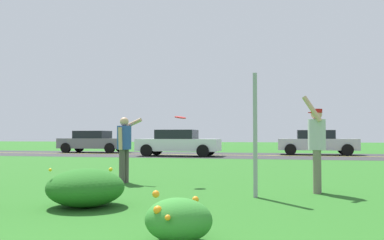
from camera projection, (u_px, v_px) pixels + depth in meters
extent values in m
plane|color=#26601E|center=(246.00, 173.00, 12.34)|extent=(120.00, 120.00, 0.00)
cube|color=#2D2D30|center=(265.00, 156.00, 23.16)|extent=(120.00, 7.38, 0.01)
cube|color=yellow|center=(265.00, 155.00, 23.16)|extent=(120.00, 0.16, 0.00)
ellipsoid|color=#337F2D|center=(178.00, 220.00, 4.31)|extent=(0.72, 0.59, 0.46)
sphere|color=orange|center=(158.00, 210.00, 4.16)|extent=(0.09, 0.09, 0.09)
sphere|color=orange|center=(181.00, 220.00, 4.21)|extent=(0.09, 0.09, 0.09)
sphere|color=orange|center=(195.00, 200.00, 4.59)|extent=(0.08, 0.08, 0.08)
sphere|color=orange|center=(156.00, 194.00, 4.46)|extent=(0.08, 0.08, 0.08)
sphere|color=orange|center=(168.00, 218.00, 4.01)|extent=(0.06, 0.06, 0.06)
ellipsoid|color=#23661E|center=(86.00, 188.00, 6.49)|extent=(1.22, 1.22, 0.60)
sphere|color=yellow|center=(96.00, 181.00, 6.83)|extent=(0.09, 0.09, 0.09)
sphere|color=yellow|center=(113.00, 179.00, 6.49)|extent=(0.06, 0.06, 0.06)
sphere|color=yellow|center=(80.00, 181.00, 6.80)|extent=(0.06, 0.06, 0.06)
sphere|color=yellow|center=(50.00, 170.00, 6.29)|extent=(0.05, 0.05, 0.05)
sphere|color=yellow|center=(111.00, 170.00, 6.86)|extent=(0.07, 0.07, 0.07)
cube|color=#93969B|center=(255.00, 135.00, 7.50)|extent=(0.07, 0.10, 2.27)
cylinder|color=#2D4C9E|center=(124.00, 138.00, 9.79)|extent=(0.34, 0.34, 0.56)
sphere|color=tan|center=(124.00, 122.00, 9.81)|extent=(0.21, 0.21, 0.21)
cylinder|color=#4C4742|center=(126.00, 166.00, 9.85)|extent=(0.14, 0.14, 0.80)
cylinder|color=#4C4742|center=(122.00, 166.00, 9.69)|extent=(0.14, 0.14, 0.80)
cylinder|color=tan|center=(132.00, 124.00, 9.95)|extent=(0.53, 0.18, 0.27)
cylinder|color=tan|center=(120.00, 138.00, 9.60)|extent=(0.12, 0.11, 0.53)
cylinder|color=#B2B2B7|center=(317.00, 135.00, 8.04)|extent=(0.34, 0.34, 0.60)
sphere|color=tan|center=(317.00, 114.00, 8.06)|extent=(0.21, 0.21, 0.21)
cylinder|color=#726B5B|center=(317.00, 172.00, 7.94)|extent=(0.14, 0.14, 0.84)
cylinder|color=#726B5B|center=(318.00, 171.00, 8.09)|extent=(0.14, 0.14, 0.84)
cylinder|color=tan|center=(312.00, 109.00, 7.91)|extent=(0.39, 0.16, 0.52)
cylinder|color=tan|center=(317.00, 135.00, 8.23)|extent=(0.13, 0.11, 0.57)
cylinder|color=red|center=(316.00, 111.00, 8.06)|extent=(0.22, 0.22, 0.07)
cylinder|color=red|center=(312.00, 113.00, 8.10)|extent=(0.16, 0.16, 0.02)
cylinder|color=red|center=(180.00, 117.00, 9.53)|extent=(0.27, 0.27, 0.08)
torus|color=red|center=(180.00, 118.00, 9.53)|extent=(0.27, 0.26, 0.08)
cube|color=slate|center=(94.00, 143.00, 27.36)|extent=(4.50, 1.82, 0.66)
cube|color=black|center=(93.00, 135.00, 27.40)|extent=(2.10, 1.64, 0.52)
cylinder|color=black|center=(121.00, 147.00, 27.87)|extent=(0.66, 0.22, 0.66)
cylinder|color=black|center=(110.00, 148.00, 26.13)|extent=(0.66, 0.22, 0.66)
cylinder|color=black|center=(79.00, 147.00, 28.56)|extent=(0.66, 0.22, 0.66)
cylinder|color=black|center=(66.00, 148.00, 26.83)|extent=(0.66, 0.22, 0.66)
cube|color=silver|center=(179.00, 145.00, 22.61)|extent=(4.50, 1.82, 0.66)
cube|color=black|center=(177.00, 135.00, 22.65)|extent=(2.10, 1.64, 0.52)
cylinder|color=black|center=(209.00, 150.00, 23.11)|extent=(0.66, 0.22, 0.66)
cylinder|color=black|center=(203.00, 151.00, 21.38)|extent=(0.66, 0.22, 0.66)
cylinder|color=black|center=(157.00, 149.00, 23.81)|extent=(0.66, 0.22, 0.66)
cylinder|color=black|center=(147.00, 150.00, 22.08)|extent=(0.66, 0.22, 0.66)
cube|color=#B7BABF|center=(317.00, 144.00, 24.13)|extent=(4.50, 1.82, 0.66)
cube|color=black|center=(315.00, 135.00, 24.18)|extent=(2.10, 1.64, 0.52)
cylinder|color=black|center=(343.00, 149.00, 24.64)|extent=(0.66, 0.22, 0.66)
cylinder|color=black|center=(347.00, 150.00, 22.91)|extent=(0.66, 0.22, 0.66)
cylinder|color=black|center=(290.00, 149.00, 25.34)|extent=(0.66, 0.22, 0.66)
cylinder|color=black|center=(290.00, 150.00, 23.60)|extent=(0.66, 0.22, 0.66)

